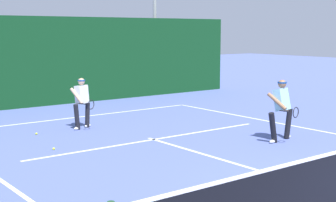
# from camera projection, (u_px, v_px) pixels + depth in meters

# --- Properties ---
(court_line_baseline_far) EXTENTS (9.31, 0.10, 0.01)m
(court_line_baseline_far) POSITION_uv_depth(u_px,v_px,m) (78.00, 117.00, 17.22)
(court_line_baseline_far) COLOR white
(court_line_baseline_far) RESTS_ON ground_plane
(court_line_service) EXTENTS (7.59, 0.10, 0.01)m
(court_line_service) POSITION_uv_depth(u_px,v_px,m) (154.00, 139.00, 13.69)
(court_line_service) COLOR white
(court_line_service) RESTS_ON ground_plane
(court_line_centre) EXTENTS (0.10, 6.40, 0.01)m
(court_line_centre) POSITION_uv_depth(u_px,v_px,m) (229.00, 162.00, 11.37)
(court_line_centre) COLOR white
(court_line_centre) RESTS_ON ground_plane
(player_near) EXTENTS (1.16, 0.93, 1.68)m
(player_near) POSITION_uv_depth(u_px,v_px,m) (282.00, 107.00, 13.42)
(player_near) COLOR black
(player_near) RESTS_ON ground_plane
(player_far) EXTENTS (0.74, 0.91, 1.56)m
(player_far) POSITION_uv_depth(u_px,v_px,m) (82.00, 101.00, 15.12)
(player_far) COLOR black
(player_far) RESTS_ON ground_plane
(tennis_ball) EXTENTS (0.07, 0.07, 0.07)m
(tennis_ball) POSITION_uv_depth(u_px,v_px,m) (54.00, 149.00, 12.49)
(tennis_ball) COLOR #D1E033
(tennis_ball) RESTS_ON ground_plane
(tennis_ball_extra) EXTENTS (0.07, 0.07, 0.07)m
(tennis_ball_extra) POSITION_uv_depth(u_px,v_px,m) (36.00, 134.00, 14.31)
(tennis_ball_extra) COLOR #D1E033
(tennis_ball_extra) RESTS_ON ground_plane
(back_fence_windscreen) EXTENTS (19.42, 0.12, 3.55)m
(back_fence_windscreen) POSITION_uv_depth(u_px,v_px,m) (40.00, 62.00, 19.45)
(back_fence_windscreen) COLOR #0E3A19
(back_fence_windscreen) RESTS_ON ground_plane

